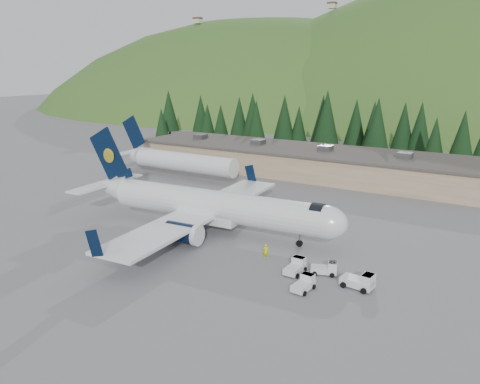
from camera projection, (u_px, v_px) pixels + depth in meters
name	position (u px, v px, depth m)	size (l,w,h in m)	color
ground	(216.00, 232.00, 60.95)	(600.00, 600.00, 0.00)	slate
airliner	(208.00, 206.00, 60.58)	(38.25, 35.89, 12.69)	white
second_airliner	(173.00, 160.00, 90.79)	(27.50, 11.00, 10.05)	white
baggage_tug_a	(326.00, 269.00, 48.25)	(2.94, 2.27, 1.41)	silver
baggage_tug_b	(360.00, 281.00, 45.08)	(3.28, 2.19, 1.67)	silver
baggage_tug_c	(296.00, 266.00, 48.67)	(1.76, 2.83, 1.49)	silver
terminal_building	(301.00, 160.00, 94.16)	(71.00, 17.00, 6.10)	#90785E
baggage_tug_d	(304.00, 283.00, 44.92)	(1.84, 2.77, 1.41)	silver
ramp_worker	(266.00, 251.00, 52.30)	(0.60, 0.40, 1.66)	#EAE800
tree_line	(336.00, 124.00, 113.67)	(114.10, 17.96, 14.39)	black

